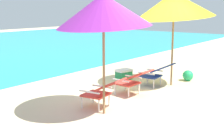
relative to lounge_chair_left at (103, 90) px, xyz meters
name	(u,v)px	position (x,y,z in m)	size (l,w,h in m)	color
ground_plane	(30,74)	(1.17, 4.05, -0.40)	(40.00, 40.00, 0.00)	beige
lounge_chair_left	(103,90)	(0.00, 0.00, 0.00)	(0.66, 0.94, 0.68)	red
lounge_chair_center	(133,79)	(1.21, 0.03, 0.00)	(0.57, 0.89, 0.68)	red
lounge_chair_right	(156,72)	(2.29, -0.02, 0.00)	(0.59, 0.91, 0.68)	navy
beach_umbrella_left	(103,10)	(-0.24, -0.23, 1.68)	(2.20, 2.17, 2.46)	olive
beach_umbrella_right	(174,5)	(2.71, -0.27, 1.81)	(2.85, 2.83, 2.65)	olive
beach_ball	(188,75)	(3.48, -0.43, -0.25)	(0.32, 0.32, 0.32)	#1E9E60
cooler_box	(124,74)	(2.43, 1.16, -0.24)	(0.53, 0.41, 0.32)	#1E844C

